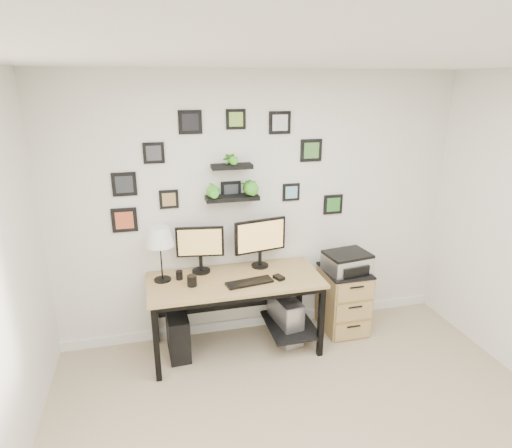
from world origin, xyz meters
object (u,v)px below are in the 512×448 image
object	(u,v)px
desk	(238,289)
monitor_right	(260,239)
table_lamp	(160,238)
file_cabinet	(343,299)
monitor_left	(200,246)
printer	(347,262)
mug	(192,281)
pc_tower_grey	(285,318)
pc_tower_black	(178,334)

from	to	relation	value
desk	monitor_right	size ratio (longest dim) A/B	3.06
table_lamp	file_cabinet	xyz separation A→B (m)	(1.81, -0.03, -0.83)
monitor_left	table_lamp	bearing A→B (deg)	-165.98
desk	printer	distance (m)	1.13
desk	monitor_left	size ratio (longest dim) A/B	3.50
printer	file_cabinet	bearing A→B (deg)	87.27
monitor_right	monitor_left	bearing A→B (deg)	178.76
monitor_right	desk	bearing A→B (deg)	-146.41
printer	mug	bearing A→B (deg)	-175.71
monitor_left	file_cabinet	distance (m)	1.61
mug	monitor_left	bearing A→B (deg)	67.12
pc_tower_grey	file_cabinet	world-z (taller)	file_cabinet
monitor_left	file_cabinet	size ratio (longest dim) A/B	0.68
file_cabinet	monitor_right	bearing A→B (deg)	172.52
mug	printer	world-z (taller)	printer
pc_tower_grey	printer	distance (m)	0.84
pc_tower_black	pc_tower_grey	distance (m)	1.07
monitor_left	monitor_right	size ratio (longest dim) A/B	0.88
desk	monitor_left	xyz separation A→B (m)	(-0.32, 0.18, 0.39)
monitor_right	pc_tower_black	distance (m)	1.19
mug	printer	distance (m)	1.57
pc_tower_grey	file_cabinet	xyz separation A→B (m)	(0.64, 0.04, 0.11)
table_lamp	pc_tower_grey	size ratio (longest dim) A/B	1.08
monitor_right	file_cabinet	size ratio (longest dim) A/B	0.78
table_lamp	file_cabinet	world-z (taller)	table_lamp
mug	desk	bearing A→B (deg)	11.16
table_lamp	monitor_left	bearing A→B (deg)	14.02
pc_tower_black	monitor_right	bearing A→B (deg)	7.54
monitor_right	pc_tower_black	world-z (taller)	monitor_right
pc_tower_grey	file_cabinet	size ratio (longest dim) A/B	0.72
monitor_right	printer	bearing A→B (deg)	-9.26
pc_tower_black	printer	xyz separation A→B (m)	(1.71, 0.01, 0.56)
pc_tower_black	printer	bearing A→B (deg)	-2.25
file_cabinet	printer	xyz separation A→B (m)	(-0.00, -0.03, 0.43)
printer	pc_tower_black	bearing A→B (deg)	-179.67
file_cabinet	monitor_left	bearing A→B (deg)	175.01
pc_tower_black	pc_tower_grey	world-z (taller)	pc_tower_grey
monitor_right	file_cabinet	distance (m)	1.12
monitor_right	pc_tower_grey	distance (m)	0.86
monitor_left	table_lamp	world-z (taller)	table_lamp
mug	pc_tower_grey	size ratio (longest dim) A/B	0.21
table_lamp	mug	distance (m)	0.48
pc_tower_grey	table_lamp	bearing A→B (deg)	176.30
monitor_right	table_lamp	xyz separation A→B (m)	(-0.95, -0.08, 0.12)
table_lamp	printer	world-z (taller)	table_lamp
desk	table_lamp	xyz separation A→B (m)	(-0.69, 0.09, 0.54)
monitor_left	pc_tower_grey	size ratio (longest dim) A/B	0.95
pc_tower_grey	printer	world-z (taller)	printer
monitor_left	table_lamp	size ratio (longest dim) A/B	0.88
pc_tower_grey	printer	xyz separation A→B (m)	(0.64, 0.01, 0.54)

